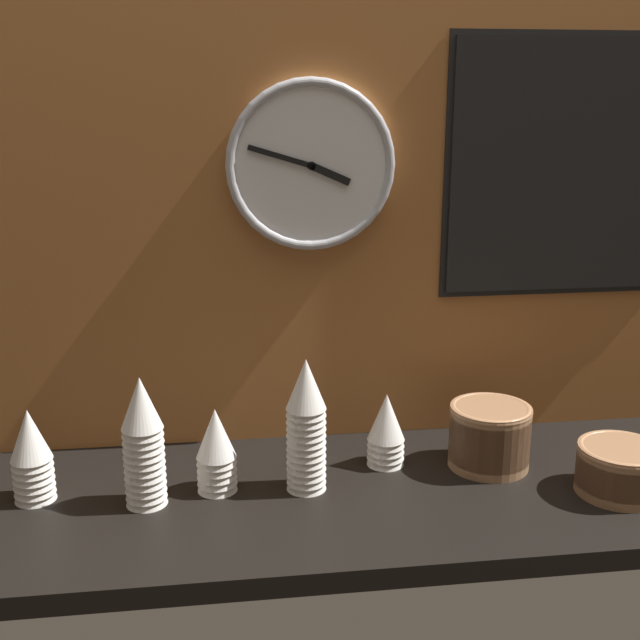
{
  "coord_description": "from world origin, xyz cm",
  "views": [
    {
      "loc": [
        -25.79,
        -138.14,
        73.3
      ],
      "look_at": [
        -6.72,
        4.0,
        32.66
      ],
      "focal_mm": 45.0,
      "sensor_mm": 36.0,
      "label": 1
    }
  ],
  "objects_px": {
    "cup_stack_center": "(306,425)",
    "cup_stack_far_left": "(31,455)",
    "cup_stack_center_right": "(386,429)",
    "wall_clock": "(311,165)",
    "bowl_stack_far_right": "(620,468)",
    "menu_board": "(561,167)",
    "cup_stack_center_left": "(216,450)",
    "cup_stack_left": "(143,442)",
    "bowl_stack_right": "(490,435)"
  },
  "relations": [
    {
      "from": "cup_stack_center",
      "to": "cup_stack_far_left",
      "type": "bearing_deg",
      "value": 177.28
    },
    {
      "from": "cup_stack_center_right",
      "to": "cup_stack_far_left",
      "type": "distance_m",
      "value": 0.68
    },
    {
      "from": "cup_stack_far_left",
      "to": "wall_clock",
      "type": "bearing_deg",
      "value": 20.47
    },
    {
      "from": "cup_stack_center_right",
      "to": "cup_stack_far_left",
      "type": "height_order",
      "value": "cup_stack_far_left"
    },
    {
      "from": "cup_stack_center_right",
      "to": "bowl_stack_far_right",
      "type": "xyz_separation_m",
      "value": [
        0.41,
        -0.18,
        -0.03
      ]
    },
    {
      "from": "cup_stack_far_left",
      "to": "menu_board",
      "type": "relative_size",
      "value": 0.33
    },
    {
      "from": "cup_stack_center_left",
      "to": "cup_stack_left",
      "type": "distance_m",
      "value": 0.14
    },
    {
      "from": "bowl_stack_far_right",
      "to": "cup_stack_center_right",
      "type": "bearing_deg",
      "value": 156.77
    },
    {
      "from": "cup_stack_center_left",
      "to": "cup_stack_far_left",
      "type": "bearing_deg",
      "value": 178.71
    },
    {
      "from": "cup_stack_center_right",
      "to": "bowl_stack_right",
      "type": "bearing_deg",
      "value": -9.47
    },
    {
      "from": "bowl_stack_right",
      "to": "cup_stack_center",
      "type": "bearing_deg",
      "value": -172.69
    },
    {
      "from": "cup_stack_center_left",
      "to": "bowl_stack_far_right",
      "type": "height_order",
      "value": "cup_stack_center_left"
    },
    {
      "from": "cup_stack_center",
      "to": "bowl_stack_far_right",
      "type": "height_order",
      "value": "cup_stack_center"
    },
    {
      "from": "cup_stack_center_right",
      "to": "wall_clock",
      "type": "bearing_deg",
      "value": 132.75
    },
    {
      "from": "wall_clock",
      "to": "cup_stack_left",
      "type": "bearing_deg",
      "value": -143.8
    },
    {
      "from": "cup_stack_center_right",
      "to": "cup_stack_far_left",
      "type": "xyz_separation_m",
      "value": [
        -0.68,
        -0.06,
        0.01
      ]
    },
    {
      "from": "cup_stack_far_left",
      "to": "bowl_stack_right",
      "type": "distance_m",
      "value": 0.89
    },
    {
      "from": "cup_stack_left",
      "to": "bowl_stack_far_right",
      "type": "height_order",
      "value": "cup_stack_left"
    },
    {
      "from": "cup_stack_center_right",
      "to": "cup_stack_center_left",
      "type": "height_order",
      "value": "cup_stack_center_left"
    },
    {
      "from": "bowl_stack_far_right",
      "to": "cup_stack_center",
      "type": "bearing_deg",
      "value": 170.82
    },
    {
      "from": "bowl_stack_right",
      "to": "bowl_stack_far_right",
      "type": "relative_size",
      "value": 1.0
    },
    {
      "from": "cup_stack_center_right",
      "to": "bowl_stack_right",
      "type": "distance_m",
      "value": 0.21
    },
    {
      "from": "bowl_stack_right",
      "to": "bowl_stack_far_right",
      "type": "height_order",
      "value": "bowl_stack_right"
    },
    {
      "from": "bowl_stack_far_right",
      "to": "menu_board",
      "type": "distance_m",
      "value": 0.63
    },
    {
      "from": "cup_stack_center",
      "to": "cup_stack_far_left",
      "type": "height_order",
      "value": "cup_stack_center"
    },
    {
      "from": "cup_stack_center",
      "to": "menu_board",
      "type": "bearing_deg",
      "value": 22.61
    },
    {
      "from": "cup_stack_center_right",
      "to": "bowl_stack_right",
      "type": "relative_size",
      "value": 0.93
    },
    {
      "from": "wall_clock",
      "to": "bowl_stack_far_right",
      "type": "bearing_deg",
      "value": -30.49
    },
    {
      "from": "cup_stack_center",
      "to": "cup_stack_left",
      "type": "relative_size",
      "value": 1.06
    },
    {
      "from": "cup_stack_left",
      "to": "wall_clock",
      "type": "distance_m",
      "value": 0.63
    },
    {
      "from": "cup_stack_center_right",
      "to": "menu_board",
      "type": "xyz_separation_m",
      "value": [
        0.4,
        0.15,
        0.51
      ]
    },
    {
      "from": "cup_stack_center_right",
      "to": "menu_board",
      "type": "bearing_deg",
      "value": 21.23
    },
    {
      "from": "cup_stack_center",
      "to": "bowl_stack_far_right",
      "type": "xyz_separation_m",
      "value": [
        0.59,
        -0.09,
        -0.08
      ]
    },
    {
      "from": "cup_stack_center_right",
      "to": "cup_stack_center",
      "type": "relative_size",
      "value": 0.58
    },
    {
      "from": "cup_stack_center_left",
      "to": "menu_board",
      "type": "xyz_separation_m",
      "value": [
        0.74,
        0.22,
        0.5
      ]
    },
    {
      "from": "cup_stack_left",
      "to": "bowl_stack_right",
      "type": "xyz_separation_m",
      "value": [
        0.68,
        0.07,
        -0.06
      ]
    },
    {
      "from": "bowl_stack_far_right",
      "to": "menu_board",
      "type": "height_order",
      "value": "menu_board"
    },
    {
      "from": "wall_clock",
      "to": "menu_board",
      "type": "distance_m",
      "value": 0.53
    },
    {
      "from": "cup_stack_far_left",
      "to": "menu_board",
      "type": "bearing_deg",
      "value": 11.18
    },
    {
      "from": "cup_stack_left",
      "to": "bowl_stack_far_right",
      "type": "distance_m",
      "value": 0.89
    },
    {
      "from": "cup_stack_far_left",
      "to": "cup_stack_center_left",
      "type": "xyz_separation_m",
      "value": [
        0.34,
        -0.01,
        -0.01
      ]
    },
    {
      "from": "wall_clock",
      "to": "menu_board",
      "type": "xyz_separation_m",
      "value": [
        0.53,
        0.01,
        -0.01
      ]
    },
    {
      "from": "bowl_stack_far_right",
      "to": "wall_clock",
      "type": "xyz_separation_m",
      "value": [
        -0.55,
        0.32,
        0.54
      ]
    },
    {
      "from": "cup_stack_center",
      "to": "bowl_stack_far_right",
      "type": "relative_size",
      "value": 1.6
    },
    {
      "from": "cup_stack_center_right",
      "to": "bowl_stack_far_right",
      "type": "bearing_deg",
      "value": -23.23
    },
    {
      "from": "cup_stack_far_left",
      "to": "menu_board",
      "type": "distance_m",
      "value": 1.2
    },
    {
      "from": "bowl_stack_right",
      "to": "menu_board",
      "type": "distance_m",
      "value": 0.58
    },
    {
      "from": "cup_stack_left",
      "to": "bowl_stack_far_right",
      "type": "xyz_separation_m",
      "value": [
        0.89,
        -0.08,
        -0.07
      ]
    },
    {
      "from": "cup_stack_center",
      "to": "menu_board",
      "type": "relative_size",
      "value": 0.48
    },
    {
      "from": "cup_stack_left",
      "to": "bowl_stack_right",
      "type": "distance_m",
      "value": 0.69
    }
  ]
}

